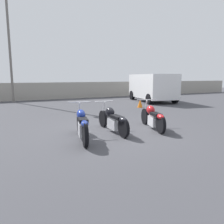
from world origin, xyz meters
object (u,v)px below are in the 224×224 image
Objects in this scene: traffic_cone_near at (140,103)px; parked_van at (152,86)px; motorcycle_slot_0 at (82,125)px; light_pole_right at (9,33)px; motorcycle_slot_2 at (153,117)px; motorcycle_slot_1 at (113,120)px.

parked_van is at bearing 43.02° from traffic_cone_near.
parked_van is (7.78, 7.42, 0.67)m from motorcycle_slot_0.
light_pole_right is 12.51m from motorcycle_slot_2.
traffic_cone_near is (-2.57, -2.40, -0.87)m from parked_van.
motorcycle_slot_0 is 10.78m from parked_van.
motorcycle_slot_1 is at bearing 30.27° from motorcycle_slot_0.
motorcycle_slot_2 is at bearing -68.98° from light_pole_right.
parked_van is (9.34, -3.76, -3.63)m from light_pole_right.
parked_van is 9.56× the size of traffic_cone_near.
light_pole_right is at bearing 124.87° from motorcycle_slot_2.
motorcycle_slot_0 reaches higher than motorcycle_slot_1.
traffic_cone_near is (6.76, -6.16, -4.50)m from light_pole_right.
motorcycle_slot_1 is 4.47× the size of traffic_cone_near.
motorcycle_slot_1 is 9.64m from parked_van.
motorcycle_slot_0 is 2.66m from motorcycle_slot_2.
light_pole_right is 12.08m from motorcycle_slot_0.
traffic_cone_near is (5.21, 5.02, -0.20)m from motorcycle_slot_0.
motorcycle_slot_2 reaches higher than motorcycle_slot_1.
light_pole_right is 11.93m from motorcycle_slot_1.
motorcycle_slot_0 is 0.45× the size of parked_van.
motorcycle_slot_2 is 5.44m from traffic_cone_near.
motorcycle_slot_0 is at bearing -82.07° from light_pole_right.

